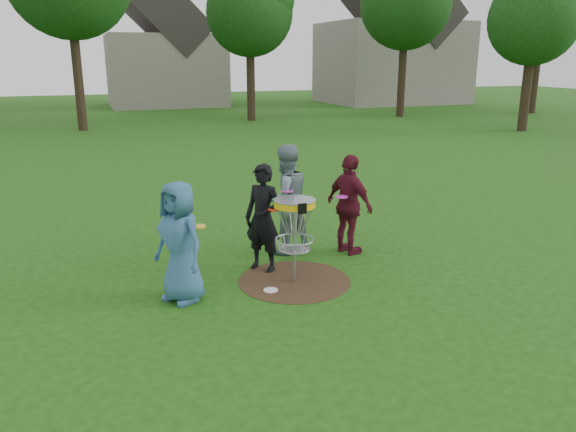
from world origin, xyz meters
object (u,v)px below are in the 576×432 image
object	(u,v)px
player_black	(263,218)
player_grey	(285,200)
player_maroon	(350,205)
player_blue	(180,242)
disc_golf_basket	(295,220)

from	to	relation	value
player_black	player_grey	world-z (taller)	player_grey
player_grey	player_maroon	distance (m)	1.16
player_black	player_blue	bearing A→B (deg)	-104.90
player_black	player_maroon	distance (m)	1.72
disc_golf_basket	player_grey	bearing A→B (deg)	76.44
player_maroon	player_blue	bearing A→B (deg)	89.30
player_black	disc_golf_basket	world-z (taller)	player_black
player_blue	player_black	size ratio (longest dim) A/B	0.99
player_black	player_grey	bearing A→B (deg)	95.98
player_maroon	player_black	bearing A→B (deg)	80.26
player_blue	player_grey	bearing A→B (deg)	92.55
player_blue	player_grey	xyz separation A→B (m)	(2.13, 1.47, 0.10)
player_grey	player_maroon	size ratio (longest dim) A/B	1.10
player_black	player_grey	size ratio (longest dim) A/B	0.91
player_maroon	disc_golf_basket	size ratio (longest dim) A/B	1.31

